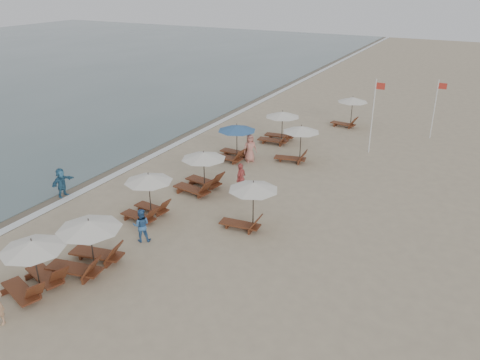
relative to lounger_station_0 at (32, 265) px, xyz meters
The scene contains 18 objects.
ground 7.03m from the lounger_station_0, 23.64° to the left, with size 160.00×160.00×0.00m, color tan.
wet_sand_band 14.22m from the lounger_station_0, 115.65° to the left, with size 3.20×140.00×0.01m, color #6B5E4C.
foam_line 13.71m from the lounger_station_0, 110.73° to the left, with size 0.50×140.00×0.02m, color white.
lounger_station_0 is the anchor object (origin of this frame).
lounger_station_1 2.08m from the lounger_station_0, 71.10° to the left, with size 2.87×2.46×2.16m.
lounger_station_2 6.49m from the lounger_station_0, 89.60° to the left, with size 2.45×2.22×2.22m.
lounger_station_3 10.25m from the lounger_station_0, 86.58° to the left, with size 2.73×2.32×2.19m.
lounger_station_4 15.18m from the lounger_station_0, 90.22° to the left, with size 2.63×2.34×2.22m.
lounger_station_5 19.56m from the lounger_station_0, 86.92° to the left, with size 2.67×2.31×2.14m.
inland_station_0 9.03m from the lounger_station_0, 58.69° to the left, with size 2.60×2.24×2.22m.
inland_station_1 16.93m from the lounger_station_0, 78.09° to the left, with size 2.67×2.24×2.22m.
inland_station_2 25.57m from the lounger_station_0, 80.48° to the left, with size 2.61×2.24×2.22m.
beachgoer_mid_a 4.78m from the lounger_station_0, 75.68° to the left, with size 0.73×0.57×1.49m, color #34649E.
beachgoer_far_a 11.29m from the lounger_station_0, 76.58° to the left, with size 0.96×0.40×1.63m, color #D25754.
beachgoer_far_b 15.35m from the lounger_station_0, 86.30° to the left, with size 0.83×0.54×1.71m, color tan.
waterline_walker 8.26m from the lounger_station_0, 129.70° to the left, with size 1.42×0.45×1.53m, color #2D6488.
flag_pole_near 21.54m from the lounger_station_0, 70.85° to the left, with size 0.59×0.08×4.69m.
flag_pole_far 27.21m from the lounger_station_0, 68.14° to the left, with size 0.60×0.08×4.06m.
Camera 1 is at (6.92, -12.29, 10.57)m, focal length 36.30 mm.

